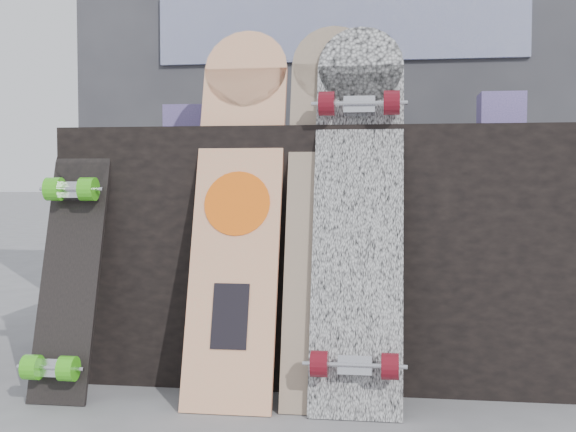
# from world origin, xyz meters

# --- Properties ---
(ground) EXTENTS (60.00, 60.00, 0.00)m
(ground) POSITION_xyz_m (0.00, 0.00, 0.00)
(ground) COLOR slate
(ground) RESTS_ON ground
(vendor_table) EXTENTS (1.60, 0.60, 0.80)m
(vendor_table) POSITION_xyz_m (0.00, 0.50, 0.40)
(vendor_table) COLOR black
(vendor_table) RESTS_ON ground
(booth) EXTENTS (2.40, 0.22, 2.20)m
(booth) POSITION_xyz_m (0.00, 1.35, 1.10)
(booth) COLOR #343339
(booth) RESTS_ON ground
(merch_box_purple) EXTENTS (0.18, 0.12, 0.10)m
(merch_box_purple) POSITION_xyz_m (-0.47, 0.58, 0.85)
(merch_box_purple) COLOR #3E3C7B
(merch_box_purple) RESTS_ON vendor_table
(merch_box_small) EXTENTS (0.14, 0.14, 0.12)m
(merch_box_small) POSITION_xyz_m (0.58, 0.53, 0.86)
(merch_box_small) COLOR #3E3C7B
(merch_box_small) RESTS_ON vendor_table
(merch_box_flat) EXTENTS (0.22, 0.10, 0.06)m
(merch_box_flat) POSITION_xyz_m (0.00, 0.56, 0.83)
(merch_box_flat) COLOR #D1B78C
(merch_box_flat) RESTS_ON vendor_table
(longboard_geisha) EXTENTS (0.26, 0.37, 1.11)m
(longboard_geisha) POSITION_xyz_m (-0.22, 0.16, 0.58)
(longboard_geisha) COLOR #CAB588
(longboard_geisha) RESTS_ON ground
(longboard_celtic) EXTENTS (0.25, 0.33, 1.11)m
(longboard_celtic) POSITION_xyz_m (0.05, 0.17, 0.59)
(longboard_celtic) COLOR beige
(longboard_celtic) RESTS_ON ground
(longboard_cascadia) EXTENTS (0.25, 0.39, 1.10)m
(longboard_cascadia) POSITION_xyz_m (0.13, 0.13, 0.57)
(longboard_cascadia) COLOR white
(longboard_cascadia) RESTS_ON ground
(skateboard_dark) EXTENTS (0.18, 0.31, 0.78)m
(skateboard_dark) POSITION_xyz_m (-0.72, 0.09, 0.39)
(skateboard_dark) COLOR black
(skateboard_dark) RESTS_ON ground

